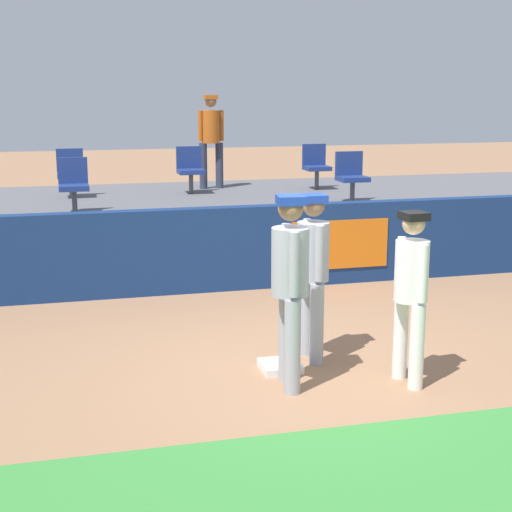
% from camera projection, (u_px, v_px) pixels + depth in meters
% --- Properties ---
extents(ground_plane, '(60.00, 60.00, 0.00)m').
position_uv_depth(ground_plane, '(313.00, 373.00, 7.89)').
color(ground_plane, '#936B4C').
extents(grass_foreground_strip, '(18.00, 2.80, 0.01)m').
position_uv_depth(grass_foreground_strip, '(435.00, 507.00, 5.37)').
color(grass_foreground_strip, '#388438').
rests_on(grass_foreground_strip, ground_plane).
extents(first_base, '(0.40, 0.40, 0.08)m').
position_uv_depth(first_base, '(280.00, 366.00, 7.99)').
color(first_base, white).
rests_on(first_base, ground_plane).
extents(player_fielder_home, '(0.36, 0.55, 1.72)m').
position_uv_depth(player_fielder_home, '(411.00, 286.00, 7.44)').
color(player_fielder_home, white).
rests_on(player_fielder_home, ground_plane).
extents(player_runner_visitor, '(0.34, 0.50, 1.79)m').
position_uv_depth(player_runner_visitor, '(313.00, 266.00, 8.09)').
color(player_runner_visitor, '#9EA3AD').
rests_on(player_runner_visitor, ground_plane).
extents(player_coach_visitor, '(0.40, 0.53, 1.89)m').
position_uv_depth(player_coach_visitor, '(290.00, 278.00, 7.32)').
color(player_coach_visitor, '#9EA3AD').
rests_on(player_coach_visitor, ground_plane).
extents(field_wall, '(18.00, 0.26, 1.21)m').
position_uv_depth(field_wall, '(235.00, 248.00, 11.09)').
color(field_wall, navy).
rests_on(field_wall, ground_plane).
extents(bleacher_platform, '(18.00, 4.80, 0.99)m').
position_uv_depth(bleacher_platform, '(202.00, 226.00, 13.54)').
color(bleacher_platform, '#59595E').
rests_on(bleacher_platform, ground_plane).
extents(seat_front_left, '(0.45, 0.44, 0.84)m').
position_uv_depth(seat_front_left, '(73.00, 182.00, 11.73)').
color(seat_front_left, '#4C4C51').
rests_on(seat_front_left, bleacher_platform).
extents(seat_back_left, '(0.46, 0.44, 0.84)m').
position_uv_depth(seat_back_left, '(70.00, 170.00, 13.43)').
color(seat_back_left, '#4C4C51').
rests_on(seat_back_left, bleacher_platform).
extents(seat_back_center, '(0.46, 0.44, 0.84)m').
position_uv_depth(seat_back_center, '(190.00, 167.00, 13.95)').
color(seat_back_center, '#4C4C51').
rests_on(seat_back_center, bleacher_platform).
extents(seat_front_right, '(0.47, 0.44, 0.84)m').
position_uv_depth(seat_front_right, '(351.00, 174.00, 12.84)').
color(seat_front_right, '#4C4C51').
rests_on(seat_front_right, bleacher_platform).
extents(seat_back_right, '(0.45, 0.44, 0.84)m').
position_uv_depth(seat_back_right, '(316.00, 164.00, 14.54)').
color(seat_back_right, '#4C4C51').
rests_on(seat_back_right, bleacher_platform).
extents(spectator_hooded, '(0.49, 0.34, 1.75)m').
position_uv_depth(spectator_hooded, '(211.00, 135.00, 14.50)').
color(spectator_hooded, '#33384C').
rests_on(spectator_hooded, bleacher_platform).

